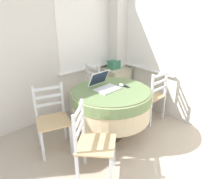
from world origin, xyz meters
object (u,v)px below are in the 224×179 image
at_px(dining_chair_near_right_window, 151,96).
at_px(dining_chair_left_flank, 52,120).
at_px(computer_mouse, 121,85).
at_px(round_dining_table, 111,102).
at_px(laptop, 104,85).
at_px(cell_phone, 126,86).
at_px(dining_chair_camera_near, 92,144).
at_px(storage_box, 114,65).
at_px(dining_chair_near_back_window, 87,91).
at_px(corner_cabinet, 116,85).

relative_size(dining_chair_near_right_window, dining_chair_left_flank, 1.00).
height_order(computer_mouse, dining_chair_left_flank, dining_chair_left_flank).
bearing_deg(round_dining_table, laptop, 110.36).
distance_m(round_dining_table, cell_phone, 0.31).
bearing_deg(round_dining_table, cell_phone, -13.79).
bearing_deg(laptop, dining_chair_camera_near, -139.84).
distance_m(cell_phone, dining_chair_camera_near, 1.09).
distance_m(computer_mouse, storage_box, 1.15).
relative_size(laptop, dining_chair_near_back_window, 0.41).
relative_size(computer_mouse, cell_phone, 0.70).
bearing_deg(storage_box, cell_phone, -124.18).
distance_m(dining_chair_near_back_window, storage_box, 0.81).
bearing_deg(computer_mouse, storage_box, 52.58).
bearing_deg(dining_chair_near_right_window, dining_chair_camera_near, -166.12).
bearing_deg(laptop, round_dining_table, -69.64).
relative_size(dining_chair_near_back_window, storage_box, 4.20).
height_order(cell_phone, storage_box, storage_box).
bearing_deg(corner_cabinet, dining_chair_camera_near, -140.81).
height_order(cell_phone, dining_chair_near_right_window, dining_chair_near_right_window).
distance_m(dining_chair_near_right_window, dining_chair_camera_near, 1.61).
distance_m(round_dining_table, computer_mouse, 0.29).
bearing_deg(dining_chair_left_flank, storage_box, 19.07).
bearing_deg(corner_cabinet, dining_chair_near_back_window, -176.10).
height_order(round_dining_table, laptop, laptop).
bearing_deg(dining_chair_near_right_window, cell_phone, 178.11).
bearing_deg(round_dining_table, storage_box, 45.50).
bearing_deg(laptop, storage_box, 40.76).
bearing_deg(dining_chair_near_back_window, storage_box, 6.06).
relative_size(computer_mouse, dining_chair_camera_near, 0.09).
bearing_deg(computer_mouse, corner_cabinet, 50.01).
relative_size(laptop, computer_mouse, 4.34).
bearing_deg(dining_chair_camera_near, storage_box, 40.51).
relative_size(dining_chair_camera_near, dining_chair_left_flank, 1.00).
bearing_deg(computer_mouse, dining_chair_camera_near, -153.16).
bearing_deg(corner_cabinet, cell_phone, -126.74).
bearing_deg(dining_chair_near_right_window, computer_mouse, 173.38).
distance_m(dining_chair_left_flank, storage_box, 1.81).
relative_size(laptop, cell_phone, 3.04).
bearing_deg(dining_chair_left_flank, computer_mouse, -19.01).
xyz_separation_m(dining_chair_near_right_window, dining_chair_left_flank, (-1.63, 0.41, 0.00)).
relative_size(round_dining_table, cell_phone, 9.43).
bearing_deg(dining_chair_near_back_window, corner_cabinet, 3.90).
height_order(computer_mouse, corner_cabinet, computer_mouse).
distance_m(laptop, cell_phone, 0.33).
xyz_separation_m(dining_chair_near_back_window, dining_chair_camera_near, (-0.88, -1.30, 0.00)).
distance_m(round_dining_table, laptop, 0.26).
height_order(cell_phone, dining_chair_left_flank, dining_chair_left_flank).
bearing_deg(round_dining_table, corner_cabinet, 43.25).
distance_m(dining_chair_near_back_window, dining_chair_left_flank, 1.07).
bearing_deg(storage_box, corner_cabinet, -27.37).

